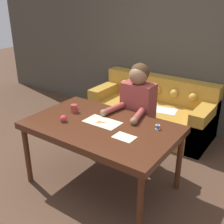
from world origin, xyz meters
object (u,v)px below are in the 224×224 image
object	(u,v)px
couch	(152,112)
scissors	(103,123)
person	(137,115)
mug	(74,108)
dining_table	(101,130)
pin_cushion	(63,119)
thread_spool	(158,127)

from	to	relation	value
couch	scissors	size ratio (longest dim) A/B	8.02
person	mug	xyz separation A→B (m)	(-0.52, -0.53, 0.14)
dining_table	pin_cushion	xyz separation A→B (m)	(-0.37, -0.17, 0.10)
thread_spool	dining_table	bearing A→B (deg)	-155.19
dining_table	scissors	xyz separation A→B (m)	(-0.01, 0.04, 0.07)
dining_table	mug	xyz separation A→B (m)	(-0.44, 0.09, 0.11)
scissors	pin_cushion	xyz separation A→B (m)	(-0.36, -0.21, 0.03)
mug	scissors	bearing A→B (deg)	-5.36
person	scissors	bearing A→B (deg)	-98.14
couch	thread_spool	xyz separation A→B (m)	(0.71, -1.30, 0.47)
couch	mug	size ratio (longest dim) A/B	16.19
mug	thread_spool	world-z (taller)	mug
dining_table	couch	distance (m)	1.60
dining_table	mug	bearing A→B (deg)	169.06
person	pin_cushion	world-z (taller)	person
couch	pin_cushion	world-z (taller)	pin_cushion
thread_spool	pin_cushion	world-z (taller)	pin_cushion
dining_table	mug	distance (m)	0.47
couch	person	size ratio (longest dim) A/B	1.43
person	mug	distance (m)	0.76
dining_table	person	world-z (taller)	person
dining_table	pin_cushion	world-z (taller)	pin_cushion
mug	pin_cushion	bearing A→B (deg)	-73.14
scissors	thread_spool	size ratio (longest dim) A/B	5.07
dining_table	person	xyz separation A→B (m)	(0.07, 0.62, -0.03)
couch	scissors	xyz separation A→B (m)	(0.17, -1.50, 0.45)
dining_table	scissors	world-z (taller)	scissors
person	mug	world-z (taller)	person
thread_spool	person	bearing A→B (deg)	140.07
scissors	mug	world-z (taller)	mug
person	pin_cushion	bearing A→B (deg)	-119.36
thread_spool	pin_cushion	xyz separation A→B (m)	(-0.89, -0.41, 0.01)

